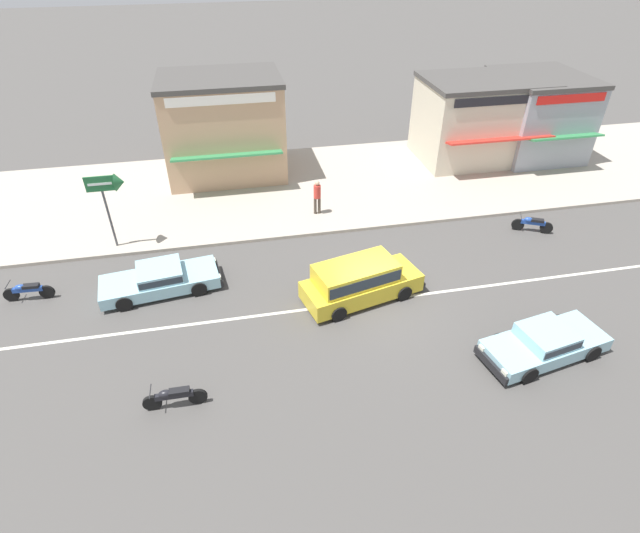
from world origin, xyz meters
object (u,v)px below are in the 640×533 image
Objects in this scene: motorcycle_1 at (532,224)px; shopfront_far_kios at (479,119)px; sedan_pale_blue_2 at (161,279)px; pedestrian_near_clock at (317,195)px; arrow_signboard at (115,186)px; shopfront_mid_block at (224,126)px; sedan_pale_blue_3 at (545,343)px; motorcycle_2 at (174,397)px; motorcycle_0 at (28,291)px; shopfront_corner_warung at (536,115)px; minivan_yellow_0 at (359,280)px.

motorcycle_1 is 0.25× the size of shopfront_far_kios.
pedestrian_near_clock is (7.07, 4.53, 0.62)m from sedan_pale_blue_2.
arrow_signboard is 0.54× the size of shopfront_mid_block.
motorcycle_1 is at bearing 4.02° from sedan_pale_blue_2.
sedan_pale_blue_3 is 0.67× the size of shopfront_far_kios.
motorcycle_2 is at bearing -98.48° from shopfront_mid_block.
motorcycle_0 is 27.64m from shopfront_corner_warung.
motorcycle_1 is 18.35m from arrow_signboard.
motorcycle_1 is at bearing 24.13° from motorcycle_2.
arrow_signboard is 0.50× the size of shopfront_far_kios.
shopfront_mid_block reaches higher than motorcycle_2.
sedan_pale_blue_2 is at bearing 154.14° from sedan_pale_blue_3.
shopfront_far_kios reaches higher than arrow_signboard.
arrow_signboard is at bearing 103.58° from motorcycle_2.
shopfront_mid_block is at bearing 109.46° from minivan_yellow_0.
arrow_signboard is 0.55× the size of shopfront_corner_warung.
motorcycle_0 is 0.27× the size of shopfront_far_kios.
shopfront_far_kios is at bearing -178.96° from shopfront_corner_warung.
motorcycle_2 is 16.42m from shopfront_mid_block.
minivan_yellow_0 is 0.78× the size of shopfront_mid_block.
motorcycle_0 is at bearing 131.74° from motorcycle_2.
minivan_yellow_0 is 2.85× the size of pedestrian_near_clock.
arrow_signboard is at bearing 146.05° from sedan_pale_blue_3.
motorcycle_1 is 10.03m from pedestrian_near_clock.
sedan_pale_blue_2 is 1.41× the size of arrow_signboard.
motorcycle_2 is (0.70, -5.91, -0.11)m from sedan_pale_blue_2.
sedan_pale_blue_2 is 2.50× the size of motorcycle_2.
motorcycle_1 is 8.58m from shopfront_far_kios.
shopfront_mid_block is at bearing 81.52° from motorcycle_2.
shopfront_mid_block is (4.65, 6.74, -0.19)m from arrow_signboard.
motorcycle_0 is 24.26m from shopfront_far_kios.
shopfront_mid_block is (-3.97, 5.62, 1.62)m from pedestrian_near_clock.
minivan_yellow_0 is 12.54m from motorcycle_0.
motorcycle_1 is 17.29m from motorcycle_2.
sedan_pale_blue_2 is 2.81× the size of motorcycle_1.
minivan_yellow_0 reaches higher than sedan_pale_blue_2.
shopfront_mid_block is (2.40, 16.07, 2.35)m from motorcycle_2.
pedestrian_near_clock is at bearing -160.49° from shopfront_corner_warung.
sedan_pale_blue_2 is 4.48m from arrow_signboard.
minivan_yellow_0 is at bearing -87.18° from pedestrian_near_clock.
shopfront_corner_warung is (21.10, 9.51, 1.89)m from sedan_pale_blue_2.
shopfront_far_kios is (4.89, 15.55, 1.90)m from sedan_pale_blue_3.
shopfront_mid_block reaches higher than arrow_signboard.
minivan_yellow_0 is 2.59× the size of motorcycle_2.
sedan_pale_blue_2 is 4.93m from motorcycle_0.
sedan_pale_blue_3 is 17.88m from shopfront_corner_warung.
sedan_pale_blue_2 is 10.85m from shopfront_mid_block.
shopfront_mid_block is 0.93× the size of shopfront_far_kios.
sedan_pale_blue_3 reaches higher than motorcycle_0.
minivan_yellow_0 is 7.76m from motorcycle_2.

